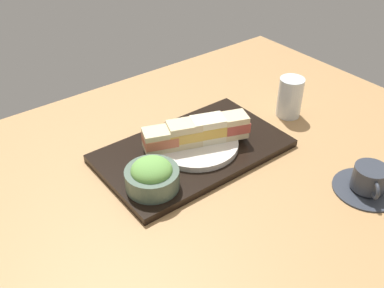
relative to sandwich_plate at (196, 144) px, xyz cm
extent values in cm
cube|color=tan|center=(4.37, 5.99, -4.00)|extent=(140.00, 100.00, 3.00)
cube|color=black|center=(0.90, -0.03, -1.61)|extent=(44.55, 26.49, 1.80)
cylinder|color=silver|center=(0.00, 0.00, 0.00)|extent=(20.30, 20.30, 1.41)
cube|color=beige|center=(-8.23, 2.99, 1.48)|extent=(8.92, 7.36, 1.54)
cube|color=#B74C42|center=(-8.23, 2.99, 3.51)|extent=(9.51, 7.64, 2.52)
cube|color=beige|center=(-8.23, 2.99, 5.54)|extent=(8.92, 7.36, 1.54)
cube|color=#EFE5C1|center=(-2.74, 1.00, 1.54)|extent=(8.92, 7.36, 1.67)
cube|color=gold|center=(-2.74, 1.00, 3.69)|extent=(9.14, 7.52, 2.63)
cube|color=#EFE5C1|center=(-2.74, 1.00, 5.84)|extent=(8.92, 7.36, 1.67)
cube|color=beige|center=(2.74, -1.00, 1.55)|extent=(8.92, 7.36, 1.69)
cube|color=gold|center=(2.74, -1.00, 3.61)|extent=(9.28, 7.64, 2.42)
cube|color=beige|center=(2.74, -1.00, 5.67)|extent=(8.92, 7.36, 1.69)
cube|color=beige|center=(8.23, -2.99, 1.39)|extent=(8.92, 7.36, 1.37)
cube|color=#CC6B4C|center=(8.23, -2.99, 3.21)|extent=(9.07, 7.72, 2.26)
cube|color=beige|center=(8.23, -2.99, 5.02)|extent=(8.92, 7.36, 1.37)
cylinder|color=#4C6051|center=(16.40, 6.44, 1.47)|extent=(11.55, 11.55, 4.36)
ellipsoid|color=#6BA84C|center=(16.40, 6.44, 3.65)|extent=(8.79, 8.79, 4.83)
cylinder|color=#333842|center=(-20.93, 33.35, -2.10)|extent=(14.42, 14.42, 0.80)
cylinder|color=#333842|center=(-20.93, 33.35, 0.92)|extent=(7.20, 7.20, 5.25)
cylinder|color=black|center=(-20.93, 33.35, 3.15)|extent=(6.63, 6.63, 0.40)
torus|color=#333842|center=(-18.22, 36.56, 0.92)|extent=(3.03, 3.37, 3.74)
cylinder|color=silver|center=(-30.72, 1.60, 2.97)|extent=(6.58, 6.58, 10.96)
camera|label=1|loc=(52.92, 67.36, 60.96)|focal=41.04mm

